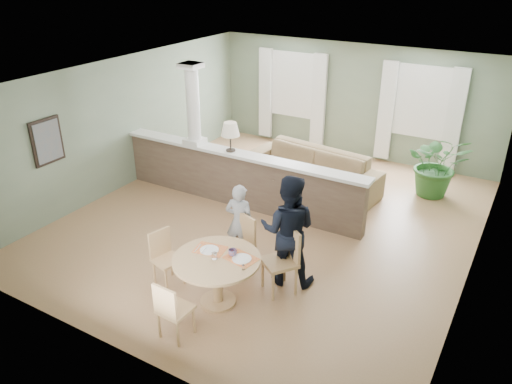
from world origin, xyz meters
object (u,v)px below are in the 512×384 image
Objects in this scene: houseplant at (438,165)px; chair_near at (172,309)px; chair_far_boy at (242,240)px; child_person at (240,223)px; man_person at (288,230)px; chair_side at (165,255)px; chair_far_man at (284,257)px; dining_table at (217,267)px; sofa at (309,171)px.

houseplant reaches higher than chair_near.
chair_far_boy is 1.84m from chair_near.
man_person is at bearing 161.69° from child_person.
man_person reaches higher than child_person.
chair_side is at bearing 14.68° from man_person.
chair_near is (-0.74, -1.67, -0.08)m from chair_far_man.
child_person reaches higher than chair_near.
man_person reaches higher than chair_far_man.
chair_far_man is (0.66, 0.75, -0.04)m from dining_table.
chair_near is at bearing -120.80° from chair_side.
dining_table is 0.97m from chair_side.
man_person is (1.56, 0.97, 0.40)m from chair_side.
chair_side is at bearing 51.59° from child_person.
man_person is at bearing -106.97° from chair_near.
child_person is (-0.34, 1.13, 0.07)m from dining_table.
chair_near is 0.65× the size of child_person.
sofa is at bearing -154.79° from houseplant.
sofa is 2.60m from houseplant.
chair_near is at bearing 53.14° from man_person.
chair_near is 1.00× the size of chair_side.
dining_table is 1.18m from man_person.
chair_far_boy is 0.86m from man_person.
chair_near is 2.05m from man_person.
child_person is at bearing 106.74° from dining_table.
chair_side is 1.88m from man_person.
houseplant is at bearing -104.87° from chair_near.
man_person is at bearing 58.91° from dining_table.
man_person reaches higher than dining_table.
houseplant is (2.34, 1.10, 0.25)m from sofa.
chair_far_man is 1.08m from child_person.
child_person reaches higher than sofa.
chair_far_man is at bearing 149.98° from child_person.
dining_table is at bearing -94.91° from chair_far_man.
houseplant reaches higher than dining_table.
chair_side is 0.65× the size of child_person.
child_person is at bearing -164.47° from chair_far_man.
sofa is 2.21× the size of child_person.
chair_far_man is 0.40m from man_person.
dining_table is 1.22× the size of chair_far_man.
dining_table is 1.43× the size of chair_side.
sofa is 3.30× the size of chair_far_boy.
houseplant is at bearing 83.63° from chair_far_boy.
chair_near is at bearing -68.11° from chair_far_boy.
man_person reaches higher than chair_far_boy.
chair_side is 0.49× the size of man_person.
chair_near is (-1.93, -6.11, -0.20)m from houseplant.
sofa is 2.91× the size of chair_far_man.
child_person is at bearing -79.47° from sofa.
chair_near is (0.41, -5.00, 0.05)m from sofa.
chair_far_man is (0.84, -0.18, 0.06)m from chair_far_boy.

